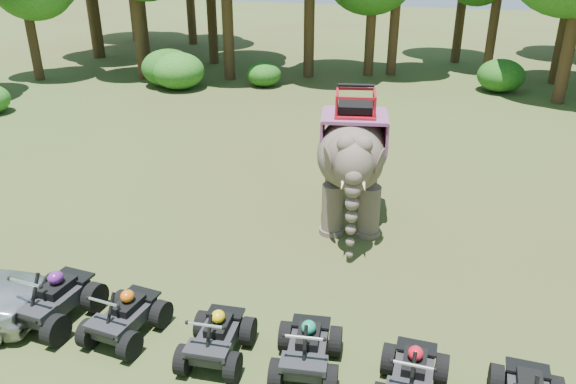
# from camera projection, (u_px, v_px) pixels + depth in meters

# --- Properties ---
(ground) EXTENTS (110.00, 110.00, 0.00)m
(ground) POSITION_uv_depth(u_px,v_px,m) (273.00, 293.00, 12.24)
(ground) COLOR #47381E
(ground) RESTS_ON ground
(elephant) EXTENTS (2.61, 4.55, 3.60)m
(elephant) POSITION_uv_depth(u_px,v_px,m) (353.00, 157.00, 14.74)
(elephant) COLOR #4F433A
(elephant) RESTS_ON ground
(atv_0) EXTENTS (1.42, 1.85, 1.30)m
(atv_0) POSITION_uv_depth(u_px,v_px,m) (52.00, 293.00, 11.12)
(atv_0) COLOR black
(atv_0) RESTS_ON ground
(atv_1) EXTENTS (1.30, 1.68, 1.16)m
(atv_1) POSITION_uv_depth(u_px,v_px,m) (124.00, 311.00, 10.72)
(atv_1) COLOR black
(atv_1) RESTS_ON ground
(atv_2) EXTENTS (1.23, 1.62, 1.14)m
(atv_2) POSITION_uv_depth(u_px,v_px,m) (216.00, 332.00, 10.16)
(atv_2) COLOR black
(atv_2) RESTS_ON ground
(atv_3) EXTENTS (1.35, 1.72, 1.18)m
(atv_3) POSITION_uv_depth(u_px,v_px,m) (307.00, 344.00, 9.84)
(atv_3) COLOR black
(atv_3) RESTS_ON ground
(atv_4) EXTENTS (1.16, 1.58, 1.16)m
(atv_4) POSITION_uv_depth(u_px,v_px,m) (413.00, 370.00, 9.26)
(atv_4) COLOR black
(atv_4) RESTS_ON ground
(tree_0) EXTENTS (5.20, 5.20, 7.43)m
(tree_0) POSITION_uv_depth(u_px,v_px,m) (396.00, 5.00, 29.78)
(tree_0) COLOR #195114
(tree_0) RESTS_ON ground
(tree_1) EXTENTS (4.83, 4.83, 6.90)m
(tree_1) POSITION_uv_depth(u_px,v_px,m) (496.00, 9.00, 30.22)
(tree_1) COLOR #195114
(tree_1) RESTS_ON ground
(tree_23) EXTENTS (4.69, 4.69, 6.70)m
(tree_23) POSITION_uv_depth(u_px,v_px,m) (28.00, 15.00, 28.87)
(tree_23) COLOR #195114
(tree_23) RESTS_ON ground
(tree_27) EXTENTS (5.49, 5.49, 7.84)m
(tree_27) POSITION_uv_depth(u_px,v_px,m) (372.00, 1.00, 29.58)
(tree_27) COLOR #195114
(tree_27) RESTS_ON ground
(tree_38) EXTENTS (5.59, 5.59, 7.98)m
(tree_38) POSITION_uv_depth(u_px,v_px,m) (569.00, 4.00, 27.86)
(tree_38) COLOR #195114
(tree_38) RESTS_ON ground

